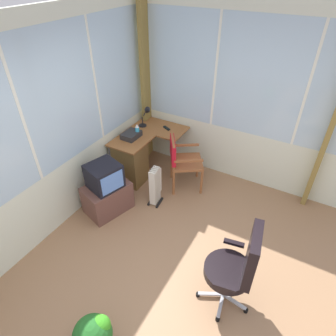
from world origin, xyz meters
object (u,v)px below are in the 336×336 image
(wooden_armchair, at_px, (179,157))
(tv_on_stand, at_px, (107,191))
(tv_remote, at_px, (167,128))
(space_heater, at_px, (156,185))
(spray_bottle, at_px, (137,130))
(desk, at_px, (132,159))
(office_chair, at_px, (238,266))
(paper_tray, at_px, (131,135))
(potted_plant, at_px, (94,335))
(desk_lamp, at_px, (147,114))

(wooden_armchair, height_order, tv_on_stand, wooden_armchair)
(tv_remote, height_order, space_heater, tv_remote)
(spray_bottle, xyz_separation_m, wooden_armchair, (0.03, -0.75, -0.28))
(desk, xyz_separation_m, office_chair, (-1.27, -2.19, 0.22))
(paper_tray, xyz_separation_m, potted_plant, (-2.48, -1.27, -0.54))
(desk, xyz_separation_m, space_heater, (-0.30, -0.63, -0.08))
(paper_tray, bearing_deg, potted_plant, -152.84)
(office_chair, distance_m, potted_plant, 1.52)
(spray_bottle, distance_m, potted_plant, 2.90)
(wooden_armchair, height_order, space_heater, wooden_armchair)
(space_heater, xyz_separation_m, potted_plant, (-2.07, -0.58, -0.07))
(tv_remote, height_order, spray_bottle, spray_bottle)
(potted_plant, bearing_deg, office_chair, -41.13)
(desk_lamp, bearing_deg, office_chair, -129.62)
(desk_lamp, relative_size, tv_on_stand, 0.40)
(desk_lamp, relative_size, paper_tray, 1.08)
(desk, relative_size, potted_plant, 2.61)
(paper_tray, xyz_separation_m, tv_on_stand, (-0.90, -0.16, -0.43))
(desk_lamp, relative_size, tv_remote, 2.17)
(desk_lamp, xyz_separation_m, potted_plant, (-2.97, -1.28, -0.70))
(wooden_armchair, bearing_deg, desk_lamp, 65.19)
(desk_lamp, relative_size, wooden_armchair, 0.37)
(tv_on_stand, distance_m, space_heater, 0.72)
(desk_lamp, bearing_deg, space_heater, -142.36)
(paper_tray, relative_size, space_heater, 0.47)
(tv_remote, relative_size, wooden_armchair, 0.17)
(office_chair, height_order, potted_plant, office_chair)
(tv_on_stand, height_order, space_heater, tv_on_stand)
(paper_tray, distance_m, space_heater, 0.92)
(desk_lamp, distance_m, spray_bottle, 0.42)
(wooden_armchair, xyz_separation_m, office_chair, (-1.48, -1.43, 0.05))
(potted_plant, bearing_deg, desk, 27.08)
(paper_tray, bearing_deg, space_heater, -120.63)
(paper_tray, bearing_deg, desk, -151.11)
(desk, bearing_deg, desk_lamp, 5.84)
(desk_lamp, distance_m, office_chair, 2.94)
(wooden_armchair, bearing_deg, desk, 105.90)
(potted_plant, bearing_deg, wooden_armchair, 10.06)
(desk, distance_m, spray_bottle, 0.48)
(desk, bearing_deg, spray_bottle, -1.95)
(tv_on_stand, bearing_deg, office_chair, -102.76)
(tv_remote, distance_m, wooden_armchair, 0.65)
(paper_tray, height_order, potted_plant, paper_tray)
(desk, xyz_separation_m, potted_plant, (-2.38, -1.22, -0.15))
(space_heater, bearing_deg, office_chair, -121.77)
(tv_remote, bearing_deg, desk, -178.79)
(paper_tray, distance_m, potted_plant, 2.84)
(space_heater, bearing_deg, paper_tray, 59.37)
(paper_tray, relative_size, office_chair, 0.27)
(wooden_armchair, distance_m, office_chair, 2.06)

